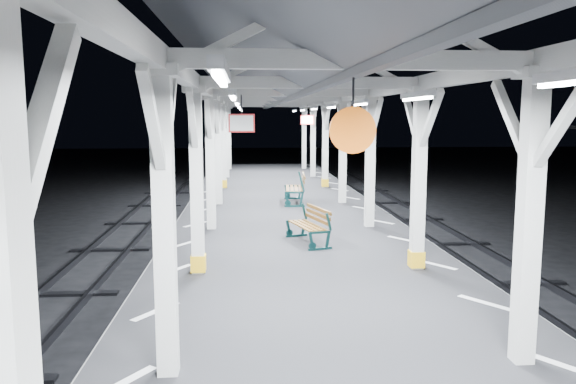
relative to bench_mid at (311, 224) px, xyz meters
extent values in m
plane|color=black|center=(-0.30, -4.25, -1.42)|extent=(120.00, 120.00, 0.00)
cube|color=black|center=(-0.30, -4.25, -0.92)|extent=(6.00, 50.00, 1.00)
cube|color=silver|center=(-2.75, -4.25, -0.42)|extent=(1.00, 48.00, 0.01)
cube|color=silver|center=(2.15, -4.25, -0.42)|extent=(1.00, 48.00, 0.01)
cube|color=#2D2D33|center=(-4.75, -4.25, -1.34)|extent=(0.08, 60.00, 0.16)
cube|color=silver|center=(-2.30, -9.70, 2.33)|extent=(0.10, 0.99, 0.99)
cube|color=silver|center=(-2.30, -6.25, 1.18)|extent=(0.22, 0.22, 3.20)
cube|color=silver|center=(-2.30, -6.25, 2.84)|extent=(0.40, 0.40, 0.12)
cube|color=silver|center=(-2.30, -5.70, 2.33)|extent=(0.10, 0.99, 0.99)
cube|color=silver|center=(-2.30, -6.80, 2.33)|extent=(0.10, 0.99, 0.99)
cube|color=silver|center=(-2.30, -2.25, 1.18)|extent=(0.22, 0.22, 3.20)
cube|color=silver|center=(-2.30, -2.25, 2.84)|extent=(0.40, 0.40, 0.12)
cube|color=gold|center=(-2.30, -2.25, -0.24)|extent=(0.26, 0.26, 0.30)
cube|color=silver|center=(-2.30, -1.70, 2.33)|extent=(0.10, 0.99, 0.99)
cube|color=silver|center=(-2.30, -2.80, 2.33)|extent=(0.10, 0.99, 0.99)
cube|color=silver|center=(-2.30, 1.75, 1.18)|extent=(0.22, 0.22, 3.20)
cube|color=silver|center=(-2.30, 1.75, 2.84)|extent=(0.40, 0.40, 0.12)
cube|color=silver|center=(-2.30, 2.30, 2.33)|extent=(0.10, 0.99, 0.99)
cube|color=silver|center=(-2.30, 1.20, 2.33)|extent=(0.10, 0.99, 0.99)
cube|color=silver|center=(-2.30, 5.75, 1.18)|extent=(0.22, 0.22, 3.20)
cube|color=silver|center=(-2.30, 5.75, 2.84)|extent=(0.40, 0.40, 0.12)
cube|color=silver|center=(-2.30, 6.30, 2.33)|extent=(0.10, 0.99, 0.99)
cube|color=silver|center=(-2.30, 5.20, 2.33)|extent=(0.10, 0.99, 0.99)
cube|color=silver|center=(-2.30, 9.75, 1.18)|extent=(0.22, 0.22, 3.20)
cube|color=silver|center=(-2.30, 9.75, 2.84)|extent=(0.40, 0.40, 0.12)
cube|color=gold|center=(-2.30, 9.75, -0.24)|extent=(0.26, 0.26, 0.30)
cube|color=silver|center=(-2.30, 10.30, 2.33)|extent=(0.10, 0.99, 0.99)
cube|color=silver|center=(-2.30, 9.20, 2.33)|extent=(0.10, 0.99, 0.99)
cube|color=silver|center=(-2.30, 13.75, 1.18)|extent=(0.22, 0.22, 3.20)
cube|color=silver|center=(-2.30, 13.75, 2.84)|extent=(0.40, 0.40, 0.12)
cube|color=silver|center=(-2.30, 14.30, 2.33)|extent=(0.10, 0.99, 0.99)
cube|color=silver|center=(-2.30, 13.20, 2.33)|extent=(0.10, 0.99, 0.99)
cube|color=silver|center=(-2.30, 17.75, 1.18)|extent=(0.22, 0.22, 3.20)
cube|color=silver|center=(-2.30, 17.75, 2.84)|extent=(0.40, 0.40, 0.12)
cube|color=silver|center=(-2.30, 18.30, 2.33)|extent=(0.10, 0.99, 0.99)
cube|color=silver|center=(-2.30, 17.20, 2.33)|extent=(0.10, 0.99, 0.99)
cube|color=silver|center=(1.70, -6.25, 1.18)|extent=(0.22, 0.22, 3.20)
cube|color=silver|center=(1.70, -6.25, 2.84)|extent=(0.40, 0.40, 0.12)
cube|color=silver|center=(1.70, -5.70, 2.33)|extent=(0.10, 0.99, 0.99)
cube|color=silver|center=(1.70, -6.80, 2.33)|extent=(0.10, 0.99, 0.99)
cube|color=silver|center=(1.70, -2.25, 1.18)|extent=(0.22, 0.22, 3.20)
cube|color=silver|center=(1.70, -2.25, 2.84)|extent=(0.40, 0.40, 0.12)
cube|color=gold|center=(1.70, -2.25, -0.24)|extent=(0.26, 0.26, 0.30)
cube|color=silver|center=(1.70, -1.70, 2.33)|extent=(0.10, 0.99, 0.99)
cube|color=silver|center=(1.70, -2.80, 2.33)|extent=(0.10, 0.99, 0.99)
cube|color=silver|center=(1.70, 1.75, 1.18)|extent=(0.22, 0.22, 3.20)
cube|color=silver|center=(1.70, 1.75, 2.84)|extent=(0.40, 0.40, 0.12)
cube|color=silver|center=(1.70, 2.30, 2.33)|extent=(0.10, 0.99, 0.99)
cube|color=silver|center=(1.70, 1.20, 2.33)|extent=(0.10, 0.99, 0.99)
cube|color=silver|center=(1.70, 5.75, 1.18)|extent=(0.22, 0.22, 3.20)
cube|color=silver|center=(1.70, 5.75, 2.84)|extent=(0.40, 0.40, 0.12)
cube|color=silver|center=(1.70, 6.30, 2.33)|extent=(0.10, 0.99, 0.99)
cube|color=silver|center=(1.70, 5.20, 2.33)|extent=(0.10, 0.99, 0.99)
cube|color=silver|center=(1.70, 9.75, 1.18)|extent=(0.22, 0.22, 3.20)
cube|color=silver|center=(1.70, 9.75, 2.84)|extent=(0.40, 0.40, 0.12)
cube|color=gold|center=(1.70, 9.75, -0.24)|extent=(0.26, 0.26, 0.30)
cube|color=silver|center=(1.70, 10.30, 2.33)|extent=(0.10, 0.99, 0.99)
cube|color=silver|center=(1.70, 9.20, 2.33)|extent=(0.10, 0.99, 0.99)
cube|color=silver|center=(1.70, 13.75, 1.18)|extent=(0.22, 0.22, 3.20)
cube|color=silver|center=(1.70, 13.75, 2.84)|extent=(0.40, 0.40, 0.12)
cube|color=silver|center=(1.70, 14.30, 2.33)|extent=(0.10, 0.99, 0.99)
cube|color=silver|center=(1.70, 13.20, 2.33)|extent=(0.10, 0.99, 0.99)
cube|color=silver|center=(1.70, 17.75, 1.18)|extent=(0.22, 0.22, 3.20)
cube|color=silver|center=(1.70, 17.75, 2.84)|extent=(0.40, 0.40, 0.12)
cube|color=silver|center=(1.70, 18.30, 2.33)|extent=(0.10, 0.99, 0.99)
cube|color=silver|center=(1.70, 17.20, 2.33)|extent=(0.10, 0.99, 0.99)
cube|color=silver|center=(-2.30, -4.25, 2.96)|extent=(0.18, 48.00, 0.24)
cube|color=silver|center=(1.70, -4.25, 2.96)|extent=(0.18, 48.00, 0.24)
cube|color=silver|center=(-0.30, -6.25, 2.96)|extent=(4.20, 0.14, 0.20)
cube|color=silver|center=(-0.30, -2.25, 2.96)|extent=(4.20, 0.14, 0.20)
cube|color=silver|center=(-0.30, 1.75, 2.96)|extent=(4.20, 0.14, 0.20)
cube|color=silver|center=(-0.30, 5.75, 2.96)|extent=(4.20, 0.14, 0.20)
cube|color=silver|center=(-0.30, 9.75, 2.96)|extent=(4.20, 0.14, 0.20)
cube|color=silver|center=(-0.30, 13.75, 2.96)|extent=(4.20, 0.14, 0.20)
cube|color=silver|center=(-0.30, 17.75, 2.96)|extent=(4.20, 0.14, 0.20)
cube|color=silver|center=(-0.30, -4.25, 3.88)|extent=(0.16, 48.00, 0.20)
cube|color=#494C50|center=(-1.60, -4.25, 3.50)|extent=(2.80, 49.00, 1.45)
cube|color=#494C50|center=(1.00, -4.25, 3.50)|extent=(2.80, 49.00, 1.45)
cube|color=silver|center=(-1.60, -8.25, 2.68)|extent=(0.10, 1.35, 0.08)
cube|color=white|center=(-1.60, -8.25, 2.63)|extent=(0.05, 1.25, 0.05)
cube|color=silver|center=(-1.60, -4.25, 2.68)|extent=(0.10, 1.35, 0.08)
cube|color=white|center=(-1.60, -4.25, 2.63)|extent=(0.05, 1.25, 0.05)
cube|color=silver|center=(-1.60, -0.25, 2.68)|extent=(0.10, 1.35, 0.08)
cube|color=white|center=(-1.60, -0.25, 2.63)|extent=(0.05, 1.25, 0.05)
cube|color=silver|center=(-1.60, 3.75, 2.68)|extent=(0.10, 1.35, 0.08)
cube|color=white|center=(-1.60, 3.75, 2.63)|extent=(0.05, 1.25, 0.05)
cube|color=silver|center=(-1.60, 7.75, 2.68)|extent=(0.10, 1.35, 0.08)
cube|color=white|center=(-1.60, 7.75, 2.63)|extent=(0.05, 1.25, 0.05)
cube|color=silver|center=(-1.60, 11.75, 2.68)|extent=(0.10, 1.35, 0.08)
cube|color=white|center=(-1.60, 11.75, 2.63)|extent=(0.05, 1.25, 0.05)
cube|color=silver|center=(-1.60, 15.75, 2.68)|extent=(0.10, 1.35, 0.08)
cube|color=white|center=(-1.60, 15.75, 2.63)|extent=(0.05, 1.25, 0.05)
cube|color=silver|center=(1.00, -4.25, 2.68)|extent=(0.10, 1.35, 0.08)
cube|color=white|center=(1.00, -4.25, 2.63)|extent=(0.05, 1.25, 0.05)
cube|color=silver|center=(1.00, -0.25, 2.68)|extent=(0.10, 1.35, 0.08)
cube|color=white|center=(1.00, -0.25, 2.63)|extent=(0.05, 1.25, 0.05)
cube|color=silver|center=(1.00, 3.75, 2.68)|extent=(0.10, 1.35, 0.08)
cube|color=white|center=(1.00, 3.75, 2.63)|extent=(0.05, 1.25, 0.05)
cube|color=silver|center=(1.00, 7.75, 2.68)|extent=(0.10, 1.35, 0.08)
cube|color=white|center=(1.00, 7.75, 2.63)|extent=(0.05, 1.25, 0.05)
cube|color=silver|center=(1.00, 11.75, 2.68)|extent=(0.10, 1.35, 0.08)
cube|color=white|center=(1.00, 11.75, 2.63)|extent=(0.05, 1.25, 0.05)
cube|color=silver|center=(1.00, 15.75, 2.68)|extent=(0.10, 1.35, 0.08)
cube|color=white|center=(1.00, 15.75, 2.63)|extent=(0.05, 1.25, 0.05)
cylinder|color=black|center=(-0.30, -6.25, 2.63)|extent=(0.02, 0.02, 0.30)
cylinder|color=#EA5E0D|center=(-0.30, -6.25, 2.23)|extent=(0.50, 0.04, 0.50)
cylinder|color=black|center=(-1.51, -1.36, 2.60)|extent=(0.02, 0.02, 0.36)
cube|color=red|center=(-1.51, -1.36, 2.24)|extent=(0.50, 0.03, 0.35)
cube|color=white|center=(-1.51, -1.36, 2.24)|extent=(0.44, 0.04, 0.29)
cylinder|color=black|center=(0.86, 8.76, 2.60)|extent=(0.02, 0.02, 0.36)
cube|color=red|center=(0.86, 8.76, 2.24)|extent=(0.50, 0.03, 0.35)
cube|color=white|center=(0.86, 8.76, 2.24)|extent=(0.44, 0.05, 0.29)
cube|color=black|center=(13.70, 17.75, 0.23)|extent=(0.20, 0.20, 3.30)
sphere|color=silver|center=(13.70, 17.75, 1.80)|extent=(0.20, 0.20, 0.20)
cube|color=#0C2E2E|center=(0.11, -0.70, -0.40)|extent=(0.52, 0.19, 0.05)
cube|color=#0C2E2E|center=(-0.08, -0.75, -0.22)|extent=(0.14, 0.08, 0.41)
cube|color=#0C2E2E|center=(0.28, -0.66, -0.22)|extent=(0.13, 0.08, 0.41)
cube|color=#0C2E2E|center=(0.29, -0.65, 0.17)|extent=(0.15, 0.08, 0.39)
cube|color=#0C2E2E|center=(-0.27, 0.66, -0.40)|extent=(0.52, 0.19, 0.05)
cube|color=#0C2E2E|center=(-0.46, 0.61, -0.22)|extent=(0.14, 0.08, 0.41)
cube|color=#0C2E2E|center=(-0.10, 0.70, -0.22)|extent=(0.13, 0.08, 0.41)
cube|color=#0C2E2E|center=(-0.08, 0.71, 0.17)|extent=(0.15, 0.08, 0.39)
cube|color=brown|center=(-0.25, -0.07, -0.03)|extent=(0.43, 1.31, 0.03)
cube|color=brown|center=(-0.14, -0.04, -0.03)|extent=(0.43, 1.31, 0.03)
cube|color=brown|center=(-0.03, -0.01, -0.03)|extent=(0.43, 1.31, 0.03)
cube|color=brown|center=(0.08, 0.02, -0.03)|extent=(0.43, 1.31, 0.03)
cube|color=brown|center=(0.14, 0.04, 0.10)|extent=(0.40, 1.30, 0.08)
cube|color=brown|center=(0.16, 0.04, 0.21)|extent=(0.40, 1.30, 0.08)
cube|color=brown|center=(0.17, 0.05, 0.33)|extent=(0.40, 1.30, 0.08)
cube|color=#0C2E2E|center=(0.07, 4.95, -0.39)|extent=(0.64, 0.11, 0.06)
cube|color=#0C2E2E|center=(-0.17, 4.97, -0.18)|extent=(0.17, 0.06, 0.49)
cube|color=#0C2E2E|center=(0.28, 4.94, -0.18)|extent=(0.15, 0.06, 0.49)
cube|color=#0C2E2E|center=(0.30, 4.93, 0.29)|extent=(0.18, 0.06, 0.46)
cube|color=#0C2E2E|center=(0.18, 6.64, -0.39)|extent=(0.64, 0.11, 0.06)
cube|color=#0C2E2E|center=(-0.05, 6.66, -0.18)|extent=(0.17, 0.06, 0.49)
cube|color=#0C2E2E|center=(0.39, 6.63, -0.18)|extent=(0.15, 0.06, 0.49)
cube|color=#0C2E2E|center=(0.41, 6.63, 0.29)|extent=(0.18, 0.06, 0.46)
cube|color=brown|center=(-0.09, 5.81, 0.05)|extent=(0.20, 1.61, 0.04)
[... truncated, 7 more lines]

